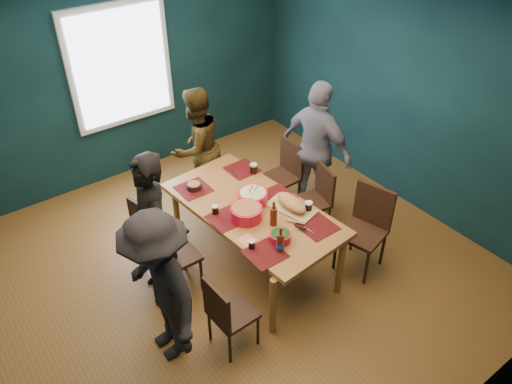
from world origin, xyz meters
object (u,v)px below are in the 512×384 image
at_px(dining_table, 252,212).
at_px(bowl_dumpling, 253,197).
at_px(chair_left_far, 154,230).
at_px(chair_left_mid, 167,252).
at_px(cutting_board, 291,204).
at_px(chair_right_far, 286,170).
at_px(person_far_left, 152,230).
at_px(bowl_salad, 246,212).
at_px(chair_right_near, 367,222).
at_px(person_right, 317,149).
at_px(chair_left_near, 226,311).
at_px(chair_right_mid, 318,195).
at_px(person_back, 197,147).
at_px(bowl_herbs, 280,236).
at_px(person_near_left, 160,289).

relative_size(dining_table, bowl_dumpling, 6.56).
bearing_deg(chair_left_far, dining_table, -42.76).
bearing_deg(chair_left_mid, cutting_board, -16.98).
distance_m(chair_right_far, person_far_left, 2.08).
distance_m(dining_table, bowl_salad, 0.24).
xyz_separation_m(chair_right_far, chair_right_near, (0.00, -1.36, 0.06)).
bearing_deg(person_far_left, person_right, 100.47).
relative_size(chair_left_near, chair_right_mid, 1.00).
xyz_separation_m(chair_left_far, person_back, (1.06, 0.85, 0.22)).
bearing_deg(bowl_herbs, bowl_salad, 97.43).
bearing_deg(chair_left_far, chair_right_far, -10.14).
xyz_separation_m(dining_table, chair_left_mid, (-0.96, 0.14, -0.14)).
distance_m(chair_left_far, chair_left_near, 1.31).
bearing_deg(person_back, dining_table, 71.39).
bearing_deg(dining_table, chair_left_near, -143.03).
bearing_deg(person_back, bowl_herbs, 70.46).
bearing_deg(dining_table, person_far_left, 164.02).
relative_size(chair_right_far, person_back, 0.57).
bearing_deg(chair_left_far, chair_right_mid, -28.29).
distance_m(person_near_left, bowl_salad, 1.23).
xyz_separation_m(chair_left_far, person_far_left, (-0.14, -0.31, 0.28)).
bearing_deg(bowl_salad, bowl_herbs, -82.57).
xyz_separation_m(person_far_left, bowl_salad, (0.89, -0.31, -0.00)).
relative_size(chair_right_mid, person_back, 0.54).
bearing_deg(chair_left_far, bowl_herbs, -66.55).
bearing_deg(person_far_left, dining_table, 86.00).
distance_m(chair_left_near, person_far_left, 1.07).
bearing_deg(bowl_salad, person_far_left, 160.86).
xyz_separation_m(chair_right_far, bowl_dumpling, (-0.91, -0.55, 0.31)).
bearing_deg(chair_right_far, chair_right_mid, -92.71).
xyz_separation_m(chair_right_near, cutting_board, (-0.66, 0.48, 0.25)).
distance_m(dining_table, bowl_dumpling, 0.17).
xyz_separation_m(chair_left_near, bowl_dumpling, (0.94, 0.86, 0.34)).
relative_size(chair_left_far, chair_right_far, 1.07).
bearing_deg(person_near_left, chair_left_near, 55.39).
bearing_deg(dining_table, bowl_salad, -150.46).
xyz_separation_m(chair_left_far, chair_left_near, (0.03, -1.31, -0.06)).
xyz_separation_m(chair_left_mid, person_back, (1.11, 1.23, 0.23)).
bearing_deg(person_near_left, chair_right_near, 83.77).
bearing_deg(dining_table, cutting_board, -46.22).
distance_m(chair_right_far, chair_right_mid, 0.60).
relative_size(chair_right_near, person_near_left, 0.62).
relative_size(chair_left_near, person_near_left, 0.53).
xyz_separation_m(dining_table, bowl_herbs, (-0.09, -0.58, 0.12)).
height_order(bowl_salad, cutting_board, cutting_board).
relative_size(chair_left_mid, chair_right_far, 1.06).
xyz_separation_m(chair_left_mid, person_near_left, (-0.37, -0.62, 0.25)).
distance_m(chair_left_mid, chair_right_far, 1.98).
bearing_deg(bowl_dumpling, person_back, 85.95).
xyz_separation_m(bowl_dumpling, bowl_herbs, (-0.15, -0.65, -0.02)).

